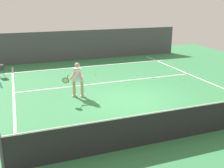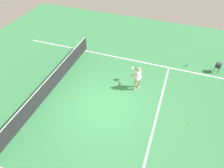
# 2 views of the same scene
# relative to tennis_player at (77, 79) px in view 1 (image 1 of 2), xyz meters

# --- Properties ---
(ground_plane) EXTENTS (23.60, 23.60, 0.00)m
(ground_plane) POSITION_rel_tennis_player_xyz_m (-2.11, 1.26, -0.85)
(ground_plane) COLOR #38844C
(court_back_wall) EXTENTS (14.59, 0.24, 2.08)m
(court_back_wall) POSITION_rel_tennis_player_xyz_m (-2.11, -7.52, 0.19)
(court_back_wall) COLOR #47474C
(court_back_wall) RESTS_ON ground
(baseline_marking) EXTENTS (10.59, 0.10, 0.01)m
(baseline_marking) POSITION_rel_tennis_player_xyz_m (-2.11, -5.32, -0.84)
(baseline_marking) COLOR white
(baseline_marking) RESTS_ON ground
(service_line_marking) EXTENTS (9.59, 0.10, 0.01)m
(service_line_marking) POSITION_rel_tennis_player_xyz_m (-2.11, -1.57, -0.84)
(service_line_marking) COLOR white
(service_line_marking) RESTS_ON ground
(sideline_left_marking) EXTENTS (0.10, 16.16, 0.01)m
(sideline_left_marking) POSITION_rel_tennis_player_xyz_m (-6.90, 1.26, -0.84)
(sideline_left_marking) COLOR white
(sideline_left_marking) RESTS_ON ground
(sideline_right_marking) EXTENTS (0.10, 16.16, 0.01)m
(sideline_right_marking) POSITION_rel_tennis_player_xyz_m (2.69, 1.26, -0.84)
(sideline_right_marking) COLOR white
(sideline_right_marking) RESTS_ON ground
(court_net) EXTENTS (10.27, 0.08, 1.11)m
(court_net) POSITION_rel_tennis_player_xyz_m (-2.11, 4.72, -0.33)
(court_net) COLOR #4C4C51
(court_net) RESTS_ON ground
(tennis_player) EXTENTS (1.04, 0.83, 1.55)m
(tennis_player) POSITION_rel_tennis_player_xyz_m (0.00, 0.00, 0.00)
(tennis_player) COLOR tan
(tennis_player) RESTS_ON ground
(tennis_ball_near) EXTENTS (0.07, 0.07, 0.07)m
(tennis_ball_near) POSITION_rel_tennis_player_xyz_m (-1.75, -3.21, -0.81)
(tennis_ball_near) COLOR #D1E533
(tennis_ball_near) RESTS_ON ground
(tennis_ball_mid) EXTENTS (0.07, 0.07, 0.07)m
(tennis_ball_mid) POSITION_rel_tennis_player_xyz_m (-1.94, 2.98, -0.81)
(tennis_ball_mid) COLOR #D1E533
(tennis_ball_mid) RESTS_ON ground
(tennis_ball_far) EXTENTS (0.07, 0.07, 0.07)m
(tennis_ball_far) POSITION_rel_tennis_player_xyz_m (-5.93, -0.62, -0.81)
(tennis_ball_far) COLOR #D1E533
(tennis_ball_far) RESTS_ON ground
(ball_hopper) EXTENTS (0.36, 0.36, 0.74)m
(ball_hopper) POSITION_rel_tennis_player_xyz_m (3.27, -4.57, -0.30)
(ball_hopper) COLOR #333338
(ball_hopper) RESTS_ON ground
(water_bottle) EXTENTS (0.07, 0.07, 0.24)m
(water_bottle) POSITION_rel_tennis_player_xyz_m (3.26, -2.71, -0.73)
(water_bottle) COLOR #4C9EE5
(water_bottle) RESTS_ON ground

